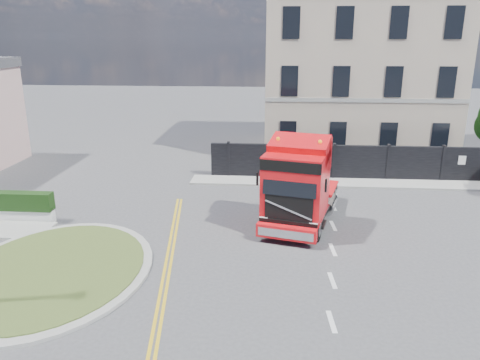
{
  "coord_description": "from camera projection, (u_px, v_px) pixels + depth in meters",
  "views": [
    {
      "loc": [
        0.62,
        -17.01,
        7.86
      ],
      "look_at": [
        -0.86,
        2.6,
        1.8
      ],
      "focal_mm": 35.0,
      "sensor_mm": 36.0,
      "label": 1
    }
  ],
  "objects": [
    {
      "name": "truck",
      "position": [
        299.0,
        188.0,
        19.81
      ],
      "size": [
        3.87,
        6.77,
        3.83
      ],
      "rotation": [
        0.0,
        0.0,
        -0.25
      ],
      "color": "black",
      "rests_on": "ground"
    },
    {
      "name": "ground",
      "position": [
        257.0,
        243.0,
        18.56
      ],
      "size": [
        120.0,
        120.0,
        0.0
      ],
      "primitive_type": "plane",
      "color": "#424244",
      "rests_on": "ground"
    },
    {
      "name": "traffic_island",
      "position": [
        51.0,
        271.0,
        16.19
      ],
      "size": [
        6.8,
        6.8,
        0.17
      ],
      "color": "gray",
      "rests_on": "ground"
    },
    {
      "name": "hoarding_fence",
      "position": [
        379.0,
        163.0,
        26.38
      ],
      "size": [
        18.8,
        0.25,
        2.0
      ],
      "color": "black",
      "rests_on": "ground"
    },
    {
      "name": "georgian_building",
      "position": [
        354.0,
        68.0,
        32.16
      ],
      "size": [
        12.3,
        10.3,
        12.8
      ],
      "color": "#B2A18E",
      "rests_on": "ground"
    },
    {
      "name": "pavement_far",
      "position": [
        371.0,
        184.0,
        25.83
      ],
      "size": [
        20.0,
        1.6,
        0.12
      ],
      "primitive_type": "cube",
      "color": "gray",
      "rests_on": "ground"
    }
  ]
}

